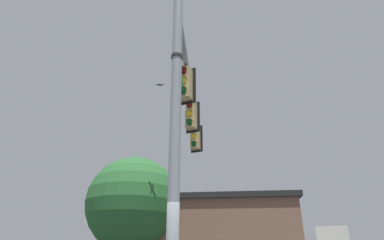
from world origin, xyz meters
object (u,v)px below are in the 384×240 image
at_px(traffic_light_nearest_pole, 185,83).
at_px(traffic_light_mid_outer, 195,137).
at_px(bird_flying, 160,85).
at_px(traffic_light_mid_inner, 191,115).
at_px(street_name_sign, 179,66).

xyz_separation_m(traffic_light_nearest_pole, traffic_light_mid_outer, (1.47, -4.29, 0.00)).
height_order(traffic_light_mid_outer, bird_flying, bird_flying).
bearing_deg(traffic_light_mid_inner, traffic_light_nearest_pole, 108.92).
height_order(traffic_light_mid_inner, street_name_sign, traffic_light_mid_inner).
relative_size(traffic_light_mid_outer, street_name_sign, 0.99).
relative_size(traffic_light_nearest_pole, bird_flying, 2.94).
bearing_deg(street_name_sign, traffic_light_nearest_pole, -70.84).
xyz_separation_m(traffic_light_mid_outer, bird_flying, (2.22, -0.55, 3.47)).
xyz_separation_m(traffic_light_nearest_pole, bird_flying, (3.69, -4.84, 3.47)).
distance_m(traffic_light_mid_inner, bird_flying, 5.30).
height_order(traffic_light_nearest_pole, traffic_light_mid_inner, same).
relative_size(traffic_light_mid_outer, bird_flying, 2.94).
bearing_deg(bird_flying, traffic_light_nearest_pole, 127.32).
bearing_deg(traffic_light_mid_outer, street_name_sign, 108.98).
bearing_deg(traffic_light_nearest_pole, traffic_light_mid_inner, -71.08).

